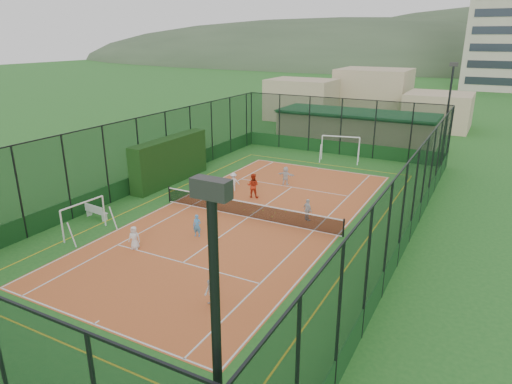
% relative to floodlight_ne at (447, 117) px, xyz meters
% --- Properties ---
extents(ground, '(300.00, 300.00, 0.00)m').
position_rel_floodlight_ne_xyz_m(ground, '(-8.60, -16.60, -4.12)').
color(ground, '#216222').
rests_on(ground, ground).
extents(court_slab, '(11.17, 23.97, 0.01)m').
position_rel_floodlight_ne_xyz_m(court_slab, '(-8.60, -16.60, -4.12)').
color(court_slab, '#C2612B').
rests_on(court_slab, ground).
extents(tennis_net, '(11.67, 0.12, 1.06)m').
position_rel_floodlight_ne_xyz_m(tennis_net, '(-8.60, -16.60, -3.59)').
color(tennis_net, black).
rests_on(tennis_net, ground).
extents(perimeter_fence, '(18.12, 34.12, 5.00)m').
position_rel_floodlight_ne_xyz_m(perimeter_fence, '(-8.60, -16.60, -1.62)').
color(perimeter_fence, black).
rests_on(perimeter_fence, ground).
extents(floodlight_ne, '(0.60, 0.26, 8.25)m').
position_rel_floodlight_ne_xyz_m(floodlight_ne, '(0.00, 0.00, 0.00)').
color(floodlight_ne, black).
rests_on(floodlight_ne, ground).
extents(clubhouse, '(15.20, 7.20, 3.15)m').
position_rel_floodlight_ne_xyz_m(clubhouse, '(-8.60, 5.40, -2.55)').
color(clubhouse, tan).
rests_on(clubhouse, ground).
extents(distant_hills, '(200.00, 60.00, 24.00)m').
position_rel_floodlight_ne_xyz_m(distant_hills, '(-8.60, 133.40, -4.12)').
color(distant_hills, '#384C33').
rests_on(distant_hills, ground).
extents(hedge_left, '(1.12, 7.48, 3.27)m').
position_rel_floodlight_ne_xyz_m(hedge_left, '(-16.90, -13.19, -2.49)').
color(hedge_left, black).
rests_on(hedge_left, ground).
extents(white_bench, '(1.63, 0.60, 0.89)m').
position_rel_floodlight_ne_xyz_m(white_bench, '(-16.40, -20.86, -3.68)').
color(white_bench, white).
rests_on(white_bench, ground).
extents(futsal_goal_near, '(2.81, 1.01, 1.78)m').
position_rel_floodlight_ne_xyz_m(futsal_goal_near, '(-15.23, -22.77, -3.24)').
color(futsal_goal_near, white).
rests_on(futsal_goal_near, ground).
extents(futsal_goal_far, '(3.36, 1.60, 2.09)m').
position_rel_floodlight_ne_xyz_m(futsal_goal_far, '(-7.91, -1.62, -3.08)').
color(futsal_goal_far, white).
rests_on(futsal_goal_far, ground).
extents(child_near_left, '(0.69, 0.57, 1.20)m').
position_rel_floodlight_ne_xyz_m(child_near_left, '(-11.62, -22.91, -3.51)').
color(child_near_left, white).
rests_on(child_near_left, court_slab).
extents(child_near_mid, '(0.51, 0.40, 1.23)m').
position_rel_floodlight_ne_xyz_m(child_near_mid, '(-9.71, -20.20, -3.50)').
color(child_near_mid, '#4892CD').
rests_on(child_near_mid, court_slab).
extents(child_near_right, '(0.73, 0.70, 1.19)m').
position_rel_floodlight_ne_xyz_m(child_near_right, '(-5.38, -25.49, -3.52)').
color(child_near_right, silver).
rests_on(child_near_right, court_slab).
extents(child_far_left, '(0.96, 0.84, 1.30)m').
position_rel_floodlight_ne_xyz_m(child_far_left, '(-11.84, -12.82, -3.47)').
color(child_far_left, white).
rests_on(child_far_left, court_slab).
extents(child_far_right, '(0.82, 0.69, 1.31)m').
position_rel_floodlight_ne_xyz_m(child_far_right, '(-5.35, -15.40, -3.46)').
color(child_far_right, silver).
rests_on(child_far_right, court_slab).
extents(child_far_back, '(1.25, 0.42, 1.34)m').
position_rel_floodlight_ne_xyz_m(child_far_back, '(-9.24, -9.89, -3.44)').
color(child_far_back, silver).
rests_on(child_far_back, court_slab).
extents(coach, '(0.91, 0.78, 1.63)m').
position_rel_floodlight_ne_xyz_m(coach, '(-10.03, -13.35, -3.30)').
color(coach, red).
rests_on(coach, court_slab).
extents(tennis_balls, '(3.14, 1.11, 0.07)m').
position_rel_floodlight_ne_xyz_m(tennis_balls, '(-8.33, -15.37, -4.08)').
color(tennis_balls, '#CCE033').
rests_on(tennis_balls, court_slab).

